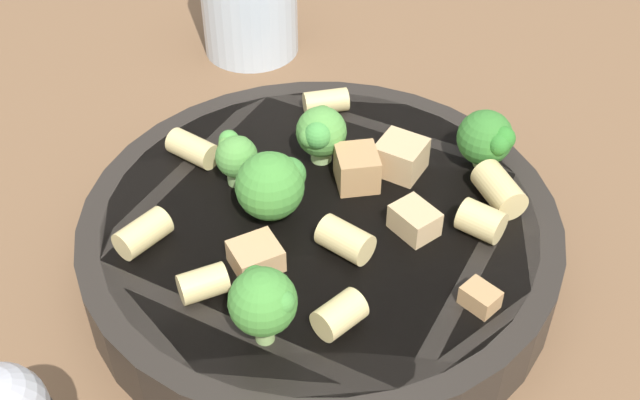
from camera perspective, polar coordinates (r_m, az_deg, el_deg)
name	(u,v)px	position (r m, az deg, el deg)	size (l,w,h in m)	color
ground_plane	(320,262)	(0.44, 0.00, -4.41)	(2.00, 2.00, 0.00)	brown
pasta_bowl	(320,235)	(0.42, 0.00, -2.48)	(0.25, 0.25, 0.03)	#28231E
broccoli_floret_0	(263,301)	(0.34, -4.06, -7.20)	(0.03, 0.03, 0.04)	#93B766
broccoli_floret_1	(236,156)	(0.42, -6.00, 3.14)	(0.02, 0.03, 0.03)	#84AD60
broccoli_floret_2	(320,133)	(0.43, 0.02, 4.82)	(0.03, 0.03, 0.03)	#9EC175
broccoli_floret_3	(272,184)	(0.40, -3.47, 1.15)	(0.04, 0.03, 0.04)	#9EC175
broccoli_floret_4	(487,138)	(0.44, 11.78, 4.31)	(0.03, 0.03, 0.03)	#93B766
rigatoni_0	(481,221)	(0.40, 11.39, -1.48)	(0.02, 0.02, 0.02)	#E0C67F
rigatoni_1	(499,189)	(0.42, 12.62, 0.74)	(0.02, 0.02, 0.03)	#E0C67F
rigatoni_2	(143,233)	(0.40, -12.48, -2.32)	(0.02, 0.02, 0.03)	#E0C67F
rigatoni_3	(203,283)	(0.37, -8.31, -5.90)	(0.01, 0.01, 0.02)	#E0C67F
rigatoni_4	(326,102)	(0.48, 0.43, 7.02)	(0.01, 0.01, 0.03)	#E0C67F
rigatoni_5	(339,315)	(0.36, 1.39, -8.16)	(0.02, 0.02, 0.02)	#E0C67F
rigatoni_6	(345,240)	(0.39, 1.81, -2.84)	(0.02, 0.02, 0.03)	#E0C67F
rigatoni_7	(193,149)	(0.45, -9.03, 3.63)	(0.01, 0.01, 0.03)	#E0C67F
chicken_chunk_0	(415,220)	(0.40, 6.74, -1.45)	(0.02, 0.02, 0.01)	tan
chicken_chunk_1	(480,298)	(0.37, 11.32, -6.82)	(0.02, 0.01, 0.01)	tan
chicken_chunk_2	(357,168)	(0.42, 2.64, 2.28)	(0.02, 0.02, 0.02)	tan
chicken_chunk_3	(406,161)	(0.43, 6.15, 2.81)	(0.02, 0.02, 0.02)	tan
chicken_chunk_4	(256,256)	(0.38, -4.59, -4.00)	(0.02, 0.02, 0.01)	tan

